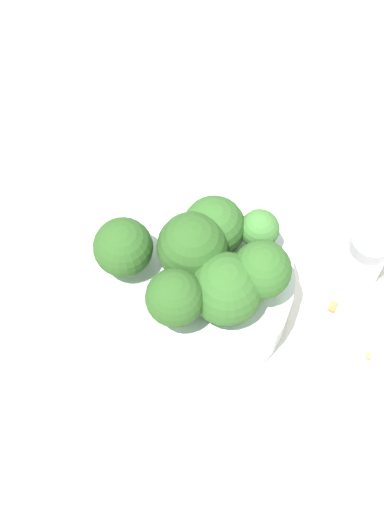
% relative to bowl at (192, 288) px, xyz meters
% --- Properties ---
extents(ground_plane, '(3.00, 3.00, 0.00)m').
position_rel_bowl_xyz_m(ground_plane, '(0.00, 0.00, -0.03)').
color(ground_plane, silver).
extents(bowl, '(0.18, 0.18, 0.05)m').
position_rel_bowl_xyz_m(bowl, '(0.00, 0.00, 0.00)').
color(bowl, silver).
rests_on(bowl, ground_plane).
extents(broccoli_floret_0, '(0.06, 0.06, 0.06)m').
position_rel_bowl_xyz_m(broccoli_floret_0, '(-0.00, 0.01, 0.06)').
color(broccoli_floret_0, '#8EB770').
rests_on(broccoli_floret_0, bowl).
extents(broccoli_floret_1, '(0.05, 0.05, 0.06)m').
position_rel_bowl_xyz_m(broccoli_floret_1, '(0.02, 0.03, 0.06)').
color(broccoli_floret_1, '#8EB770').
rests_on(broccoli_floret_1, bowl).
extents(broccoli_floret_2, '(0.05, 0.05, 0.06)m').
position_rel_bowl_xyz_m(broccoli_floret_2, '(-0.06, 0.01, 0.06)').
color(broccoli_floret_2, '#84AD66').
rests_on(broccoli_floret_2, bowl).
extents(broccoli_floret_3, '(0.06, 0.06, 0.06)m').
position_rel_bowl_xyz_m(broccoli_floret_3, '(0.03, -0.03, 0.06)').
color(broccoli_floret_3, '#84AD66').
rests_on(broccoli_floret_3, bowl).
extents(broccoli_floret_4, '(0.05, 0.05, 0.06)m').
position_rel_bowl_xyz_m(broccoli_floret_4, '(-0.01, -0.04, 0.06)').
color(broccoli_floret_4, '#7A9E5B').
rests_on(broccoli_floret_4, bowl).
extents(broccoli_floret_5, '(0.05, 0.05, 0.06)m').
position_rel_bowl_xyz_m(broccoli_floret_5, '(0.06, -0.01, 0.06)').
color(broccoli_floret_5, '#8EB770').
rests_on(broccoli_floret_5, bowl).
extents(broccoli_floret_6, '(0.03, 0.03, 0.05)m').
position_rel_bowl_xyz_m(broccoli_floret_6, '(0.05, 0.03, 0.06)').
color(broccoli_floret_6, '#7A9E5B').
rests_on(broccoli_floret_6, bowl).
extents(pepper_shaker, '(0.04, 0.04, 0.07)m').
position_rel_bowl_xyz_m(pepper_shaker, '(0.15, 0.04, 0.01)').
color(pepper_shaker, silver).
rests_on(pepper_shaker, ground_plane).
extents(almond_crumb_0, '(0.01, 0.01, 0.01)m').
position_rel_bowl_xyz_m(almond_crumb_0, '(0.13, -0.00, -0.02)').
color(almond_crumb_0, olive).
rests_on(almond_crumb_0, ground_plane).
extents(almond_crumb_1, '(0.01, 0.01, 0.01)m').
position_rel_bowl_xyz_m(almond_crumb_1, '(0.16, -0.05, -0.02)').
color(almond_crumb_1, '#AD7F4C').
rests_on(almond_crumb_1, ground_plane).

